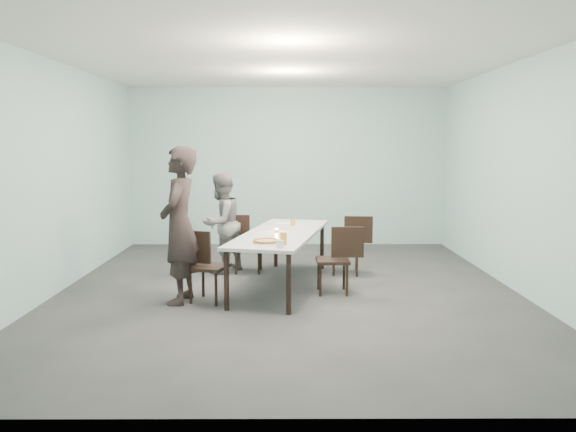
{
  "coord_description": "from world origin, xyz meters",
  "views": [
    {
      "loc": [
        -0.03,
        -7.24,
        1.92
      ],
      "look_at": [
        0.0,
        -0.02,
        1.0
      ],
      "focal_mm": 35.0,
      "sensor_mm": 36.0,
      "label": 1
    }
  ],
  "objects_px": {
    "chair_near_left": "(203,261)",
    "amber_tumbler": "(293,223)",
    "tealight": "(276,231)",
    "beer_glass": "(283,239)",
    "diner_far": "(221,223)",
    "chair_near_right": "(339,255)",
    "table": "(281,236)",
    "chair_far_left": "(243,239)",
    "water_tumbler": "(280,244)",
    "chair_far_right": "(351,241)",
    "diner_near": "(180,225)",
    "side_plate": "(278,239)",
    "pizza": "(266,241)"
  },
  "relations": [
    {
      "from": "water_tumbler",
      "to": "diner_near",
      "type": "bearing_deg",
      "value": 161.01
    },
    {
      "from": "beer_glass",
      "to": "amber_tumbler",
      "type": "xyz_separation_m",
      "value": [
        0.13,
        1.64,
        -0.03
      ]
    },
    {
      "from": "diner_far",
      "to": "amber_tumbler",
      "type": "xyz_separation_m",
      "value": [
        1.07,
        -0.21,
        0.04
      ]
    },
    {
      "from": "chair_far_left",
      "to": "chair_near_left",
      "type": "bearing_deg",
      "value": -100.81
    },
    {
      "from": "amber_tumbler",
      "to": "chair_far_left",
      "type": "bearing_deg",
      "value": 161.79
    },
    {
      "from": "diner_near",
      "to": "beer_glass",
      "type": "distance_m",
      "value": 1.29
    },
    {
      "from": "diner_far",
      "to": "amber_tumbler",
      "type": "bearing_deg",
      "value": 111.7
    },
    {
      "from": "chair_far_right",
      "to": "diner_near",
      "type": "distance_m",
      "value": 2.75
    },
    {
      "from": "chair_far_right",
      "to": "tealight",
      "type": "relative_size",
      "value": 15.54
    },
    {
      "from": "diner_near",
      "to": "water_tumbler",
      "type": "distance_m",
      "value": 1.3
    },
    {
      "from": "tealight",
      "to": "amber_tumbler",
      "type": "relative_size",
      "value": 0.7
    },
    {
      "from": "beer_glass",
      "to": "tealight",
      "type": "bearing_deg",
      "value": 95.8
    },
    {
      "from": "diner_near",
      "to": "water_tumbler",
      "type": "xyz_separation_m",
      "value": [
        1.22,
        -0.42,
        -0.16
      ]
    },
    {
      "from": "table",
      "to": "diner_far",
      "type": "bearing_deg",
      "value": 136.63
    },
    {
      "from": "pizza",
      "to": "beer_glass",
      "type": "height_order",
      "value": "beer_glass"
    },
    {
      "from": "chair_near_right",
      "to": "beer_glass",
      "type": "height_order",
      "value": "beer_glass"
    },
    {
      "from": "chair_near_left",
      "to": "tealight",
      "type": "height_order",
      "value": "chair_near_left"
    },
    {
      "from": "chair_far_left",
      "to": "water_tumbler",
      "type": "relative_size",
      "value": 9.67
    },
    {
      "from": "diner_far",
      "to": "water_tumbler",
      "type": "height_order",
      "value": "diner_far"
    },
    {
      "from": "chair_near_right",
      "to": "tealight",
      "type": "distance_m",
      "value": 0.92
    },
    {
      "from": "chair_near_right",
      "to": "water_tumbler",
      "type": "bearing_deg",
      "value": 47.3
    },
    {
      "from": "beer_glass",
      "to": "diner_far",
      "type": "bearing_deg",
      "value": 116.97
    },
    {
      "from": "chair_near_left",
      "to": "amber_tumbler",
      "type": "distance_m",
      "value": 1.78
    },
    {
      "from": "table",
      "to": "pizza",
      "type": "height_order",
      "value": "pizza"
    },
    {
      "from": "chair_near_left",
      "to": "tealight",
      "type": "distance_m",
      "value": 1.16
    },
    {
      "from": "table",
      "to": "tealight",
      "type": "relative_size",
      "value": 48.81
    },
    {
      "from": "chair_near_right",
      "to": "chair_far_right",
      "type": "xyz_separation_m",
      "value": [
        0.28,
        1.09,
        0.0
      ]
    },
    {
      "from": "chair_near_left",
      "to": "amber_tumbler",
      "type": "bearing_deg",
      "value": 68.52
    },
    {
      "from": "chair_near_left",
      "to": "chair_far_left",
      "type": "height_order",
      "value": "same"
    },
    {
      "from": "amber_tumbler",
      "to": "pizza",
      "type": "bearing_deg",
      "value": -102.81
    },
    {
      "from": "side_plate",
      "to": "beer_glass",
      "type": "relative_size",
      "value": 1.2
    },
    {
      "from": "chair_far_right",
      "to": "water_tumbler",
      "type": "distance_m",
      "value": 2.21
    },
    {
      "from": "chair_far_right",
      "to": "side_plate",
      "type": "height_order",
      "value": "chair_far_right"
    },
    {
      "from": "amber_tumbler",
      "to": "beer_glass",
      "type": "bearing_deg",
      "value": -94.56
    },
    {
      "from": "chair_near_left",
      "to": "diner_near",
      "type": "height_order",
      "value": "diner_near"
    },
    {
      "from": "tealight",
      "to": "pizza",
      "type": "bearing_deg",
      "value": -97.51
    },
    {
      "from": "chair_near_left",
      "to": "pizza",
      "type": "distance_m",
      "value": 0.84
    },
    {
      "from": "side_plate",
      "to": "amber_tumbler",
      "type": "relative_size",
      "value": 2.25
    },
    {
      "from": "diner_near",
      "to": "diner_far",
      "type": "height_order",
      "value": "diner_near"
    },
    {
      "from": "chair_far_left",
      "to": "diner_far",
      "type": "xyz_separation_m",
      "value": [
        -0.32,
        -0.04,
        0.25
      ]
    },
    {
      "from": "chair_near_right",
      "to": "side_plate",
      "type": "bearing_deg",
      "value": 19.57
    },
    {
      "from": "chair_far_right",
      "to": "water_tumbler",
      "type": "bearing_deg",
      "value": 67.3
    },
    {
      "from": "chair_near_right",
      "to": "chair_far_right",
      "type": "height_order",
      "value": "same"
    },
    {
      "from": "chair_near_left",
      "to": "chair_far_left",
      "type": "xyz_separation_m",
      "value": [
        0.37,
        1.59,
        0.0
      ]
    },
    {
      "from": "beer_glass",
      "to": "chair_near_right",
      "type": "bearing_deg",
      "value": 42.49
    },
    {
      "from": "chair_far_left",
      "to": "diner_near",
      "type": "relative_size",
      "value": 0.46
    },
    {
      "from": "chair_near_right",
      "to": "diner_far",
      "type": "bearing_deg",
      "value": -36.43
    },
    {
      "from": "chair_far_left",
      "to": "chair_near_right",
      "type": "bearing_deg",
      "value": -40.34
    },
    {
      "from": "chair_far_left",
      "to": "diner_far",
      "type": "height_order",
      "value": "diner_far"
    },
    {
      "from": "chair_near_left",
      "to": "beer_glass",
      "type": "relative_size",
      "value": 5.8
    }
  ]
}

